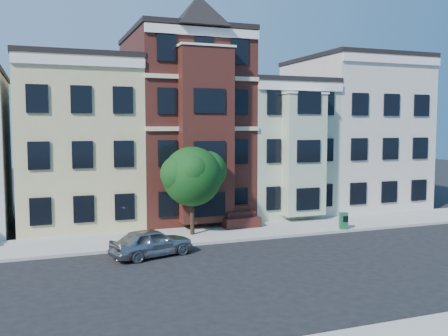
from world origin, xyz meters
name	(u,v)px	position (x,y,z in m)	size (l,w,h in m)	color
ground	(279,275)	(0.00, 0.00, 0.00)	(120.00, 120.00, 0.00)	black
far_sidewalk	(215,234)	(0.00, 8.00, 0.07)	(60.00, 4.00, 0.15)	#9E9B93
house_yellow	(76,144)	(-7.00, 14.50, 5.00)	(7.00, 9.00, 10.00)	#CCC085
house_brown	(183,128)	(0.00, 14.50, 6.00)	(7.00, 9.00, 12.00)	#3C1813
house_green	(270,149)	(6.50, 14.50, 4.50)	(6.00, 9.00, 9.00)	#A7B79A
house_cream	(352,134)	(13.50, 14.50, 5.50)	(8.00, 9.00, 11.00)	beige
street_tree	(192,180)	(-1.35, 7.99, 3.17)	(5.19, 5.19, 6.04)	#134714
parked_car	(152,242)	(-4.35, 4.71, 0.68)	(1.60, 3.97, 1.35)	#93969B
newspaper_box	(344,221)	(7.36, 6.30, 0.63)	(0.44, 0.39, 0.97)	#1C6335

